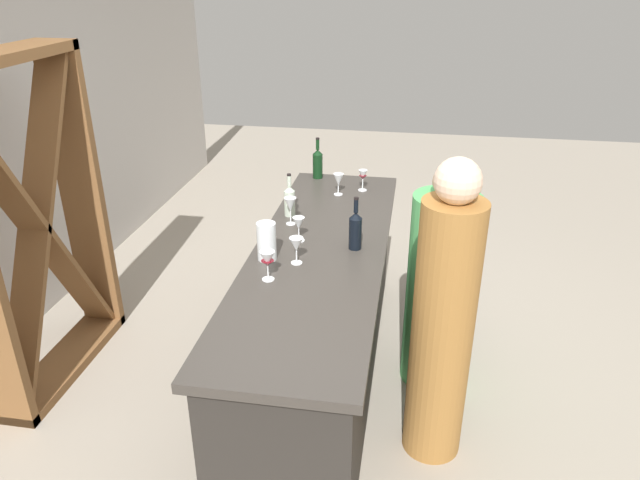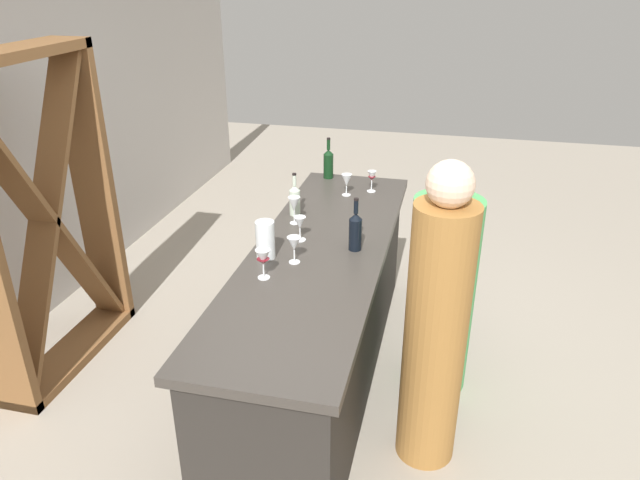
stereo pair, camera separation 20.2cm
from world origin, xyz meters
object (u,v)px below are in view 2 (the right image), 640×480
Objects in this scene: water_pitcher at (265,240)px; wine_glass_far_center at (263,258)px; wine_bottle_leftmost_near_black at (355,230)px; wine_glass_far_right at (294,205)px; wine_bottle_center_dark_green at (328,163)px; wine_glass_far_left at (300,224)px; wine_glass_near_left at (372,177)px; wine_rack at (44,220)px; wine_bottle_second_left_clear_pale at (295,199)px; wine_glass_near_right at (294,244)px; person_center_guest at (436,330)px; person_left_guest at (441,293)px; wine_glass_near_center at (347,181)px.

wine_glass_far_center is at bearing -164.71° from water_pitcher.
wine_glass_far_right is at bearing 57.47° from wine_bottle_leftmost_near_black.
wine_glass_far_left is (-1.11, -0.08, -0.01)m from wine_bottle_center_dark_green.
wine_glass_far_center is (-1.38, 0.35, 0.00)m from wine_glass_near_left.
wine_rack is 12.98× the size of wine_glass_near_left.
wine_glass_far_left is at bearing -160.11° from wine_bottle_second_left_clear_pale.
water_pitcher reaches higher than wine_glass_near_right.
wine_bottle_center_dark_green is 0.19× the size of person_center_guest.
person_left_guest is at bearing -59.76° from wine_glass_far_center.
wine_glass_far_left is at bearing -80.24° from wine_rack.
wine_glass_near_center is 0.71× the size of water_pitcher.
wine_glass_near_right is 0.11× the size of person_left_guest.
wine_bottle_center_dark_green is at bearing 31.72° from wine_glass_near_center.
wine_glass_near_center is at bearing -4.35° from wine_glass_near_right.
wine_glass_near_center is (0.42, -0.26, -0.00)m from wine_bottle_second_left_clear_pale.
wine_bottle_second_left_clear_pale is at bearing 175.82° from wine_bottle_center_dark_green.
person_center_guest is at bearing -133.92° from wine_bottle_second_left_clear_pale.
wine_bottle_leftmost_near_black is 2.05× the size of wine_glass_near_right.
person_center_guest reaches higher than person_left_guest.
water_pitcher is 0.13× the size of person_center_guest.
wine_glass_far_left is at bearing -156.96° from wine_glass_far_right.
wine_glass_far_center is (-1.27, 0.19, 0.01)m from wine_glass_near_center.
person_center_guest is at bearing -97.35° from wine_rack.
wine_glass_far_right is (0.49, -1.41, 0.04)m from wine_rack.
wine_glass_far_right is 0.81× the size of water_pitcher.
wine_glass_far_right is (-0.67, 0.38, 0.02)m from wine_glass_near_left.
wine_glass_far_right is (0.23, 0.10, 0.02)m from wine_glass_far_left.
wine_glass_far_center is (-0.20, 0.11, 0.00)m from wine_glass_near_right.
wine_rack is 1.41× the size of person_left_guest.
person_left_guest is (0.04, -0.84, -0.38)m from wine_glass_far_left.
wine_glass_near_left reaches higher than wine_glass_far_left.
wine_bottle_leftmost_near_black is 1.23m from wine_bottle_center_dark_green.
wine_rack is 6.35× the size of wine_bottle_leftmost_near_black.
wine_bottle_second_left_clear_pale is 1.36m from person_center_guest.
wine_glass_near_left is 0.20m from wine_glass_near_center.
wine_bottle_second_left_clear_pale is at bearing -22.16° from person_left_guest.
wine_glass_near_left is 0.77m from wine_glass_far_right.
wine_rack is at bearing 90.09° from water_pitcher.
wine_bottle_leftmost_near_black is 0.86m from wine_glass_near_center.
wine_glass_far_right reaches higher than wine_glass_far_center.
wine_glass_far_center is 1.11m from person_left_guest.
wine_glass_near_center is at bearing -148.28° from wine_bottle_center_dark_green.
person_left_guest reaches higher than wine_bottle_center_dark_green.
wine_glass_near_right is 0.87m from person_center_guest.
wine_glass_near_center is at bearing -21.82° from wine_glass_far_right.
person_center_guest is at bearing -124.07° from wine_glass_far_left.
wine_rack is 7.03× the size of wine_bottle_second_left_clear_pale.
wine_glass_far_center is at bearing -98.82° from wine_rack.
wine_bottle_second_left_clear_pale reaches higher than wine_glass_far_left.
wine_glass_near_center is (0.83, 0.21, -0.01)m from wine_bottle_leftmost_near_black.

